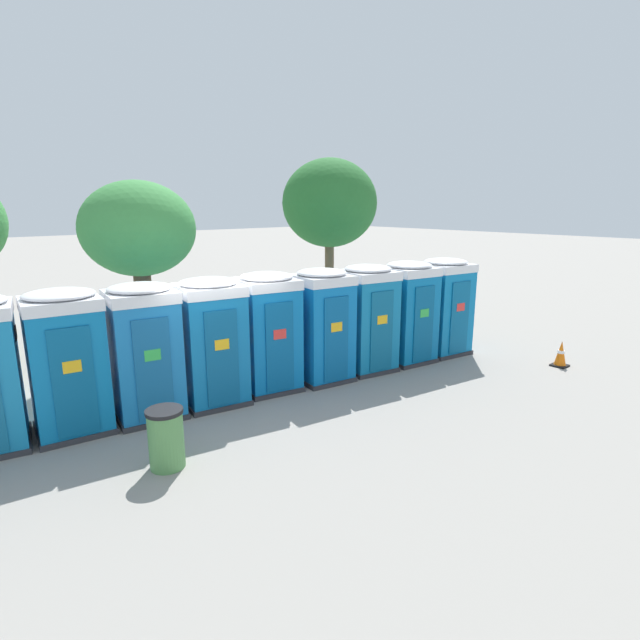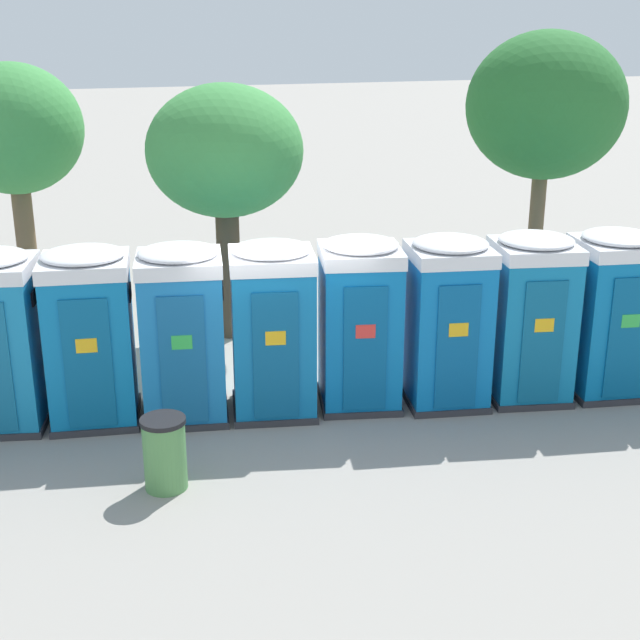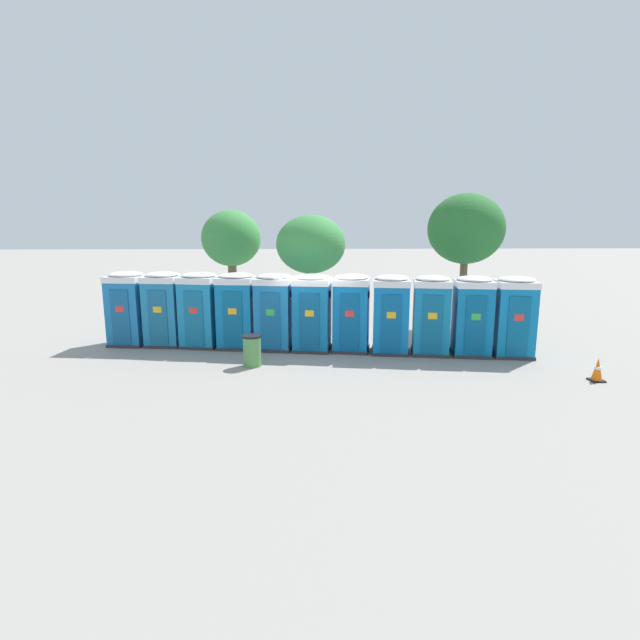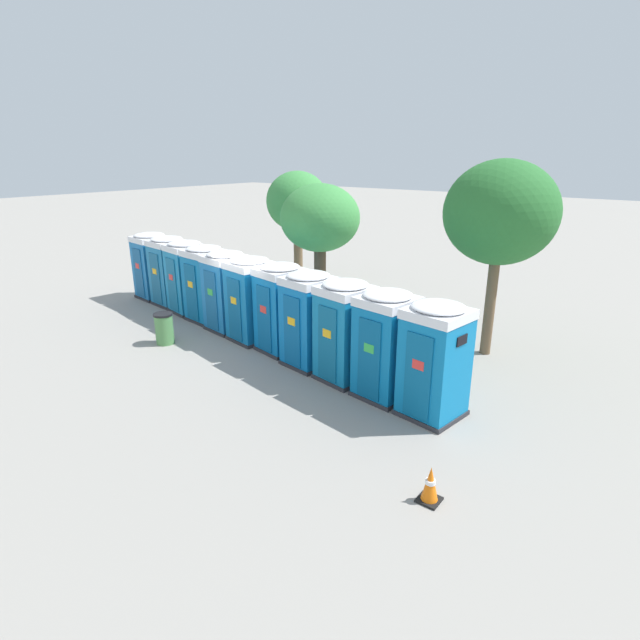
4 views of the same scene
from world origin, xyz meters
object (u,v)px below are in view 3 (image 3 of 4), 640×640
object	(u,v)px
portapotty_10	(514,316)
street_tree_1	(466,229)
portapotty_0	(128,308)
portapotty_8	(431,315)
portapotty_9	(472,315)
street_tree_0	(231,239)
portapotty_3	(237,310)
street_tree_2	(311,246)
portapotty_4	(274,311)
trash_can	(252,351)
portapotty_1	(164,309)
portapotty_5	(312,312)
portapotty_6	(351,312)
portapotty_7	(391,314)
portapotty_2	(200,309)
traffic_cone	(598,370)

from	to	relation	value
portapotty_10	street_tree_1	xyz separation A→B (m)	(-0.33, 4.17, 2.62)
portapotty_0	portapotty_8	bearing A→B (deg)	-8.80
portapotty_0	street_tree_1	distance (m)	12.83
portapotty_9	street_tree_0	size ratio (longest dim) A/B	0.54
portapotty_3	street_tree_2	world-z (taller)	street_tree_2
street_tree_2	street_tree_1	bearing A→B (deg)	-1.12
portapotty_4	street_tree_0	size ratio (longest dim) A/B	0.54
portapotty_3	trash_can	size ratio (longest dim) A/B	2.71
street_tree_1	street_tree_2	world-z (taller)	street_tree_1
street_tree_1	portapotty_0	bearing A→B (deg)	-169.65
portapotty_8	street_tree_0	bearing A→B (deg)	136.43
portapotty_3	portapotty_4	size ratio (longest dim) A/B	1.00
portapotty_4	trash_can	size ratio (longest dim) A/B	2.71
portapotty_1	portapotty_5	size ratio (longest dim) A/B	1.00
portapotty_6	portapotty_7	distance (m)	1.29
portapotty_9	trash_can	bearing A→B (deg)	-171.21
portapotty_3	portapotty_4	distance (m)	1.28
portapotty_4	portapotty_3	bearing A→B (deg)	169.34
portapotty_2	portapotty_0	bearing A→B (deg)	172.25
street_tree_1	traffic_cone	size ratio (longest dim) A/B	8.26
portapotty_6	trash_can	world-z (taller)	portapotty_6
portapotty_4	portapotty_6	xyz separation A→B (m)	(2.55, -0.30, 0.00)
portapotty_3	street_tree_1	size ratio (longest dim) A/B	0.48
portapotty_6	portapotty_8	xyz separation A→B (m)	(2.52, -0.47, 0.00)
portapotty_6	portapotty_7	size ratio (longest dim) A/B	1.00
portapotty_4	portapotty_10	distance (m)	7.70
portapotty_3	portapotty_5	distance (m)	2.57
portapotty_3	portapotty_9	size ratio (longest dim) A/B	1.00
portapotty_0	portapotty_4	distance (m)	5.13
portapotty_8	portapotty_0	bearing A→B (deg)	171.20
street_tree_0	trash_can	bearing A→B (deg)	-78.53
street_tree_0	portapotty_6	bearing A→B (deg)	-53.59
portapotty_1	street_tree_0	size ratio (longest dim) A/B	0.54
portapotty_2	portapotty_6	xyz separation A→B (m)	(5.08, -0.75, 0.00)
portapotty_4	portapotty_10	bearing A→B (deg)	-8.37
portapotty_8	street_tree_0	distance (m)	10.27
portapotty_2	portapotty_8	world-z (taller)	same
portapotty_1	portapotty_6	bearing A→B (deg)	-8.52
portapotty_4	trash_can	distance (m)	2.25
street_tree_1	portapotty_10	bearing A→B (deg)	-85.49
portapotty_1	portapotty_2	world-z (taller)	same
portapotty_4	street_tree_0	xyz separation A→B (m)	(-2.21, 6.15, 2.14)
portapotty_4	portapotty_8	xyz separation A→B (m)	(5.07, -0.77, 0.00)
portapotty_8	traffic_cone	bearing A→B (deg)	-38.20
portapotty_9	traffic_cone	bearing A→B (deg)	-47.99
traffic_cone	portapotty_2	bearing A→B (deg)	159.73
portapotty_2	street_tree_1	xyz separation A→B (m)	(9.81, 2.60, 2.62)
portapotty_10	street_tree_1	size ratio (longest dim) A/B	0.48
portapotty_0	street_tree_0	distance (m)	6.44
portapotty_7	street_tree_2	distance (m)	4.96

